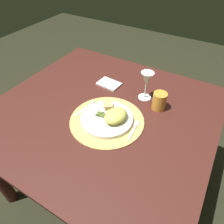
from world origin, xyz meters
The scene contains 12 objects.
ground_plane centered at (0.00, 0.00, 0.00)m, with size 6.00×6.00×0.00m, color black.
dining_table centered at (0.00, 0.00, 0.57)m, with size 1.15×1.08×0.71m.
placemat centered at (0.07, -0.07, 0.72)m, with size 0.37×0.37×0.01m, color tan.
dinner_plate centered at (0.07, -0.07, 0.73)m, with size 0.26×0.26×0.02m, color silver.
pasta_serving centered at (0.11, -0.06, 0.76)m, with size 0.13×0.10×0.05m, color #D5CF5A.
salad_greens centered at (0.03, -0.07, 0.75)m, with size 0.07×0.05×0.02m.
bread_piece centered at (0.03, 0.00, 0.75)m, with size 0.05×0.04×0.03m, color tan.
fork centered at (-0.08, -0.06, 0.72)m, with size 0.03×0.15×0.00m.
spoon centered at (0.21, -0.04, 0.72)m, with size 0.03×0.14×0.01m.
napkin centered at (-0.09, 0.21, 0.72)m, with size 0.13×0.09×0.01m, color white.
wine_glass centered at (0.15, 0.20, 0.83)m, with size 0.07×0.07×0.16m.
amber_tumbler centered at (0.25, 0.16, 0.76)m, with size 0.07×0.07×0.10m, color gold.
Camera 1 is at (0.46, -0.68, 1.43)m, focal length 32.83 mm.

